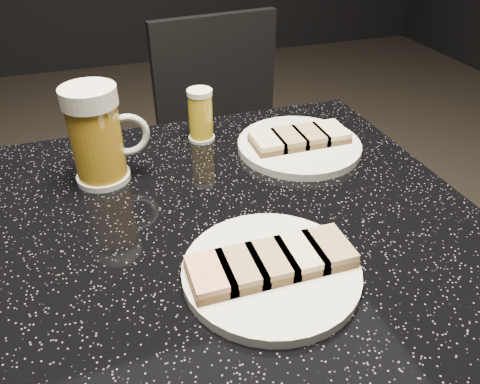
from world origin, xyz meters
name	(u,v)px	position (x,y,z in m)	size (l,w,h in m)	color
plate_large	(271,271)	(0.00, -0.12, 0.76)	(0.22, 0.22, 0.01)	white
plate_small	(299,146)	(0.17, 0.17, 0.76)	(0.22, 0.22, 0.01)	silver
table	(240,332)	(0.00, 0.00, 0.51)	(0.70, 0.70, 0.75)	black
beer_mug	(98,135)	(-0.17, 0.18, 0.83)	(0.13, 0.09, 0.16)	silver
beer_tumbler	(201,115)	(0.01, 0.26, 0.80)	(0.05, 0.05, 0.10)	silver
chair	(232,150)	(0.19, 0.64, 0.50)	(0.41, 0.41, 0.85)	black
canapes_on_plate_large	(272,261)	(0.00, -0.12, 0.77)	(0.20, 0.07, 0.02)	#4C3521
canapes_on_plate_small	(300,137)	(0.17, 0.17, 0.77)	(0.17, 0.07, 0.02)	#4C3521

